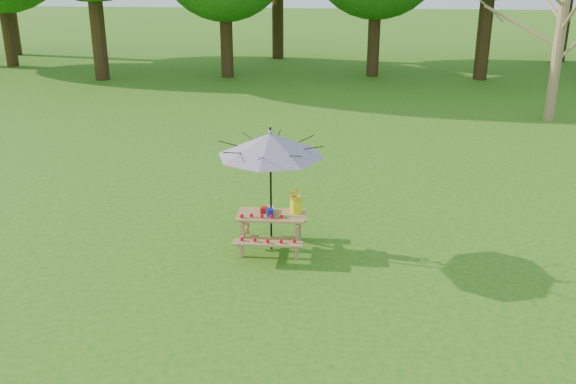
{
  "coord_description": "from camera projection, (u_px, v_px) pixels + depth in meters",
  "views": [
    {
      "loc": [
        -3.54,
        -6.33,
        4.96
      ],
      "look_at": [
        -4.47,
        4.07,
        1.1
      ],
      "focal_mm": 40.0,
      "sensor_mm": 36.0,
      "label": 1
    }
  ],
  "objects": [
    {
      "name": "picnic_table",
      "position": [
        271.0,
        232.0,
        11.43
      ],
      "size": [
        1.2,
        1.32,
        0.67
      ],
      "color": "#A9714C",
      "rests_on": "ground"
    },
    {
      "name": "flower_bucket",
      "position": [
        296.0,
        198.0,
        11.33
      ],
      "size": [
        0.33,
        0.29,
        0.49
      ],
      "color": "#FAF40D",
      "rests_on": "picnic_table"
    },
    {
      "name": "produce_bins",
      "position": [
        268.0,
        211.0,
        11.32
      ],
      "size": [
        0.25,
        0.39,
        0.13
      ],
      "color": "#B1120E",
      "rests_on": "picnic_table"
    },
    {
      "name": "patio_umbrella",
      "position": [
        270.0,
        145.0,
        10.87
      ],
      "size": [
        2.0,
        2.0,
        2.25
      ],
      "color": "black",
      "rests_on": "ground"
    },
    {
      "name": "tomatoes_row",
      "position": [
        261.0,
        216.0,
        11.14
      ],
      "size": [
        0.77,
        0.13,
        0.07
      ],
      "primitive_type": null,
      "color": "red",
      "rests_on": "picnic_table"
    }
  ]
}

